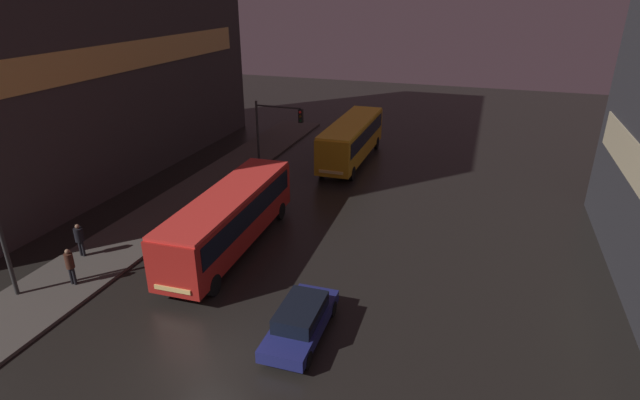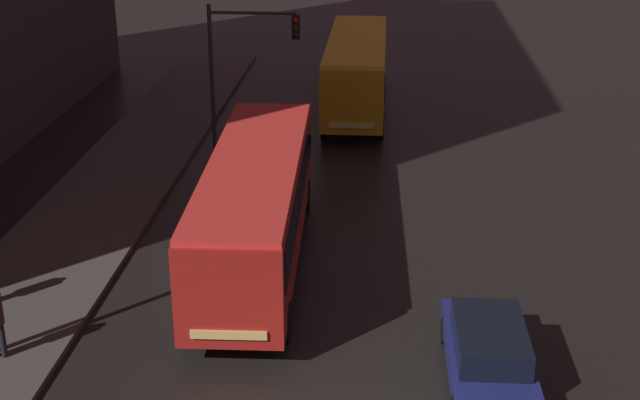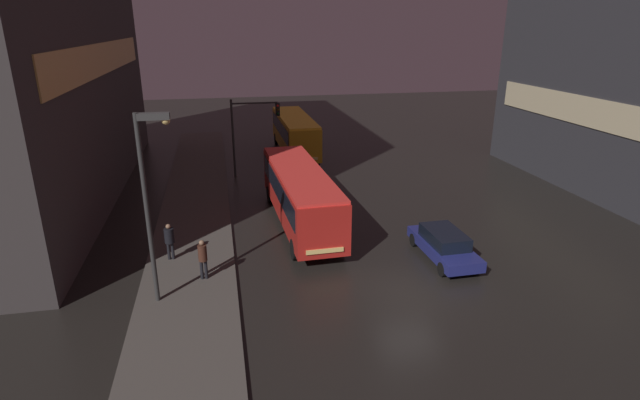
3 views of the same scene
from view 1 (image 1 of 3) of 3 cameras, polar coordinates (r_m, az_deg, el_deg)
name	(u,v)px [view 1 (image 1 of 3)]	position (r m, az deg, el deg)	size (l,w,h in m)	color
ground_plane	(205,366)	(19.47, -13.04, -18.00)	(120.00, 120.00, 0.00)	black
sidewalk_left	(158,219)	(30.89, -17.99, -2.05)	(4.00, 48.00, 0.15)	#47423D
building_left_tower	(68,1)	(39.59, -26.86, 19.61)	(10.07, 29.71, 23.55)	#383333
bus_near	(230,215)	(25.86, -10.26, -1.66)	(2.85, 11.23, 3.15)	#AD1E19
bus_far	(352,137)	(38.89, 3.65, 7.22)	(2.56, 10.83, 3.24)	orange
car_taxi	(301,320)	(19.93, -2.20, -13.52)	(1.88, 4.67, 1.40)	navy
pedestrian_near	(70,264)	(25.17, -26.68, -6.52)	(0.45, 0.45, 1.80)	black
pedestrian_mid	(79,237)	(27.55, -25.81, -3.81)	(0.55, 0.55, 1.75)	black
traffic_light_main	(274,128)	(34.59, -5.28, 8.25)	(3.46, 0.35, 5.55)	#2D2D2D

